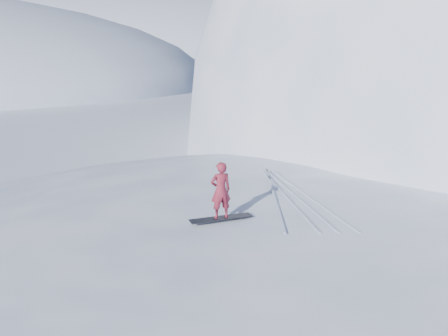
% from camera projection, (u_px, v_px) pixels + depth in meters
% --- Properties ---
extents(near_ridge, '(36.00, 28.00, 4.80)m').
position_uv_depth(near_ridge, '(376.00, 288.00, 14.30)').
color(near_ridge, white).
rests_on(near_ridge, ground).
extents(far_ridge_c, '(140.00, 90.00, 36.00)m').
position_uv_depth(far_ridge_c, '(111.00, 65.00, 120.67)').
color(far_ridge_c, white).
rests_on(far_ridge_c, ground).
extents(wind_bumps, '(16.00, 14.40, 1.00)m').
position_uv_depth(wind_bumps, '(324.00, 302.00, 13.58)').
color(wind_bumps, white).
rests_on(wind_bumps, ground).
extents(snowboard, '(1.63, 0.96, 0.03)m').
position_uv_depth(snowboard, '(221.00, 218.00, 12.98)').
color(snowboard, black).
rests_on(snowboard, near_ridge).
extents(snowboarder, '(0.64, 0.55, 1.49)m').
position_uv_depth(snowboarder, '(221.00, 190.00, 12.79)').
color(snowboarder, maroon).
rests_on(snowboarder, snowboard).
extents(board_tracks, '(2.52, 5.99, 0.04)m').
position_uv_depth(board_tracks, '(290.00, 195.00, 14.86)').
color(board_tracks, silver).
rests_on(board_tracks, ground).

